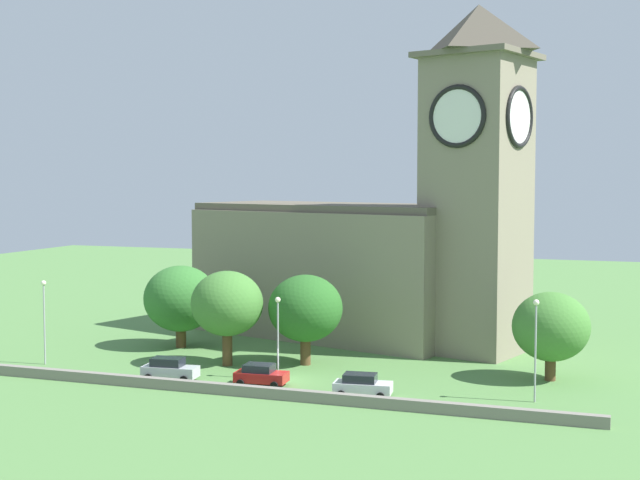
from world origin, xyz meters
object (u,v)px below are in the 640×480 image
car_red (261,375)px  tree_riverside_west (551,327)px  streetlamp_west_end (44,309)px  streetlamp_west_mid (278,324)px  car_silver (170,369)px  tree_churchyard (181,299)px  car_white (362,385)px  tree_by_tower (305,308)px  church (375,243)px  tree_riverside_east (227,304)px  streetlamp_central (536,334)px

car_red → tree_riverside_west: size_ratio=0.59×
streetlamp_west_end → streetlamp_west_mid: size_ratio=1.10×
car_silver → tree_riverside_west: tree_riverside_west is taller
streetlamp_west_end → tree_churchyard: bearing=56.1°
car_white → tree_by_tower: bearing=130.5°
car_silver → car_red: size_ratio=1.10×
church → tree_churchyard: bearing=-148.1°
car_silver → tree_riverside_west: bearing=19.8°
church → tree_churchyard: church is taller
car_white → tree_by_tower: size_ratio=0.57×
car_white → car_silver: bearing=-179.6°
church → streetlamp_west_mid: church is taller
tree_riverside_east → tree_riverside_west: tree_riverside_east is taller
tree_by_tower → car_white: bearing=-49.5°
tree_riverside_east → streetlamp_central: bearing=-8.7°
church → car_white: 25.07m
car_silver → tree_by_tower: (8.02, 9.33, 3.95)m
car_red → tree_by_tower: (0.58, 8.36, 4.05)m
streetlamp_central → streetlamp_west_end: bearing=-178.9°
streetlamp_west_mid → streetlamp_central: 20.11m
car_red → streetlamp_west_end: 21.08m
tree_by_tower → tree_riverside_west: size_ratio=1.10×
car_red → streetlamp_west_mid: size_ratio=0.62×
tree_by_tower → streetlamp_west_mid: bearing=-90.7°
tree_riverside_east → tree_riverside_west: (26.63, 3.44, -1.03)m
streetlamp_central → tree_riverside_east: (-26.23, 4.02, 0.41)m
streetlamp_central → tree_churchyard: (-33.97, 10.08, -0.28)m
streetlamp_west_end → streetlamp_central: size_ratio=0.98×
tree_riverside_west → car_white: bearing=-141.1°
church → tree_riverside_west: 22.80m
car_silver → tree_riverside_west: (28.46, 10.23, 3.37)m
car_white → streetlamp_central: (12.14, 2.66, 4.06)m
car_silver → tree_by_tower: bearing=49.3°
tree_churchyard → tree_riverside_east: bearing=-38.1°
tree_by_tower → tree_riverside_west: 20.46m
streetlamp_west_mid → car_red: bearing=-102.5°
car_white → tree_riverside_east: size_ratio=0.54×
car_red → tree_by_tower: 9.30m
car_white → streetlamp_central: streetlamp_central is taller
streetlamp_central → tree_riverside_east: tree_riverside_east is taller
tree_churchyard → car_red: bearing=-41.6°
car_silver → tree_riverside_west: 30.43m
church → streetlamp_west_mid: (-2.32, -19.64, -5.17)m
church → tree_riverside_east: (-8.44, -16.12, -4.30)m
car_red → tree_riverside_east: bearing=134.0°
church → car_silver: size_ratio=7.92×
tree_churchyard → tree_riverside_west: (34.37, -2.62, -0.34)m
tree_churchyard → tree_riverside_west: 34.47m
church → car_red: church is taller
tree_riverside_east → streetlamp_west_mid: bearing=-29.9°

